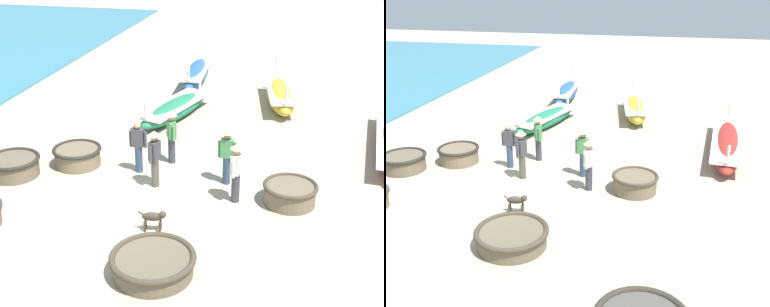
# 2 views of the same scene
# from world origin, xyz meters

# --- Properties ---
(ground_plane) EXTENTS (80.00, 80.00, 0.00)m
(ground_plane) POSITION_xyz_m (0.00, 0.00, 0.00)
(ground_plane) COLOR tan
(coracle_tilted) EXTENTS (1.48, 1.48, 0.58)m
(coracle_tilted) POSITION_xyz_m (-1.70, 2.68, 0.31)
(coracle_tilted) COLOR brown
(coracle_tilted) RESTS_ON ground
(coracle_front_right) EXTENTS (1.86, 1.86, 0.49)m
(coracle_front_right) POSITION_xyz_m (2.06, -2.00, 0.27)
(coracle_front_right) COLOR brown
(coracle_front_right) RESTS_ON ground
(coracle_upturned) EXTENTS (1.45, 1.45, 0.57)m
(coracle_upturned) POSITION_xyz_m (4.72, 1.70, 0.31)
(coracle_upturned) COLOR brown
(coracle_upturned) RESTS_ON ground
(coracle_far_left) EXTENTS (1.56, 1.56, 0.58)m
(coracle_far_left) POSITION_xyz_m (-3.23, 1.63, 0.31)
(coracle_far_left) COLOR brown
(coracle_far_left) RESTS_ON ground
(long_boat_green_hull) EXTENTS (1.28, 4.72, 1.46)m
(long_boat_green_hull) POSITION_xyz_m (-0.01, 11.95, 0.42)
(long_boat_green_hull) COLOR #285693
(long_boat_green_hull) RESTS_ON ground
(long_boat_ochre_hull) EXTENTS (1.62, 5.98, 1.23)m
(long_boat_ochre_hull) POSITION_xyz_m (7.79, 5.81, 0.36)
(long_boat_ochre_hull) COLOR maroon
(long_boat_ochre_hull) RESTS_ON ground
(long_boat_red_hull) EXTENTS (2.24, 4.40, 1.13)m
(long_boat_red_hull) POSITION_xyz_m (0.16, 7.38, 0.33)
(long_boat_red_hull) COLOR #237551
(long_boat_red_hull) RESTS_ON ground
(long_boat_blue_hull) EXTENTS (1.67, 4.34, 1.46)m
(long_boat_blue_hull) POSITION_xyz_m (3.90, 9.61, 0.42)
(long_boat_blue_hull) COLOR gold
(long_boat_blue_hull) RESTS_ON ground
(fisherman_standing_left) EXTENTS (0.36, 0.52, 1.67)m
(fisherman_standing_left) POSITION_xyz_m (3.30, 1.50, 0.96)
(fisherman_standing_left) COLOR #383842
(fisherman_standing_left) RESTS_ON ground
(fisherman_with_hat) EXTENTS (0.36, 0.52, 1.67)m
(fisherman_with_hat) POSITION_xyz_m (0.99, 1.87, 0.96)
(fisherman_with_hat) COLOR #4C473D
(fisherman_with_hat) RESTS_ON ground
(fisherman_by_coracle) EXTENTS (0.37, 0.46, 1.67)m
(fisherman_by_coracle) POSITION_xyz_m (1.05, 3.48, 0.96)
(fisherman_by_coracle) COLOR #383842
(fisherman_by_coracle) RESTS_ON ground
(fisherman_crouching) EXTENTS (0.53, 0.23, 1.57)m
(fisherman_crouching) POSITION_xyz_m (0.26, 2.65, 0.84)
(fisherman_crouching) COLOR #2D425B
(fisherman_crouching) RESTS_ON ground
(fisherman_hauling) EXTENTS (0.53, 0.36, 1.67)m
(fisherman_hauling) POSITION_xyz_m (2.90, 2.47, 0.96)
(fisherman_hauling) COLOR #2D425B
(fisherman_hauling) RESTS_ON ground
(dog) EXTENTS (0.68, 0.26, 0.55)m
(dog) POSITION_xyz_m (1.61, -0.37, 0.37)
(dog) COLOR #3D3328
(dog) RESTS_ON ground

